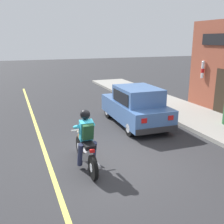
{
  "coord_description": "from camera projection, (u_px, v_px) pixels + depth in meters",
  "views": [
    {
      "loc": [
        -2.56,
        -6.25,
        3.35
      ],
      "look_at": [
        0.57,
        1.8,
        0.95
      ],
      "focal_mm": 42.0,
      "sensor_mm": 36.0,
      "label": 1
    }
  ],
  "objects": [
    {
      "name": "ground_plane",
      "position": [
        116.0,
        162.0,
        7.41
      ],
      "size": [
        80.0,
        80.0,
        0.0
      ],
      "primitive_type": "plane",
      "color": "#2B2B2D"
    },
    {
      "name": "lane_stripe",
      "position": [
        39.0,
        135.0,
        9.47
      ],
      "size": [
        0.12,
        19.8,
        0.01
      ],
      "primitive_type": "cube",
      "color": "#D1C64C",
      "rests_on": "ground"
    },
    {
      "name": "car_hatchback",
      "position": [
        136.0,
        106.0,
        10.48
      ],
      "size": [
        1.74,
        3.82,
        1.57
      ],
      "color": "black",
      "rests_on": "ground"
    },
    {
      "name": "sidewalk_curb",
      "position": [
        191.0,
        115.0,
        11.78
      ],
      "size": [
        2.6,
        22.0,
        0.14
      ],
      "primitive_type": "cube",
      "color": "gray",
      "rests_on": "ground"
    },
    {
      "name": "motorcycle_with_rider",
      "position": [
        86.0,
        144.0,
        6.96
      ],
      "size": [
        0.56,
        2.02,
        1.62
      ],
      "color": "black",
      "rests_on": "ground"
    }
  ]
}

